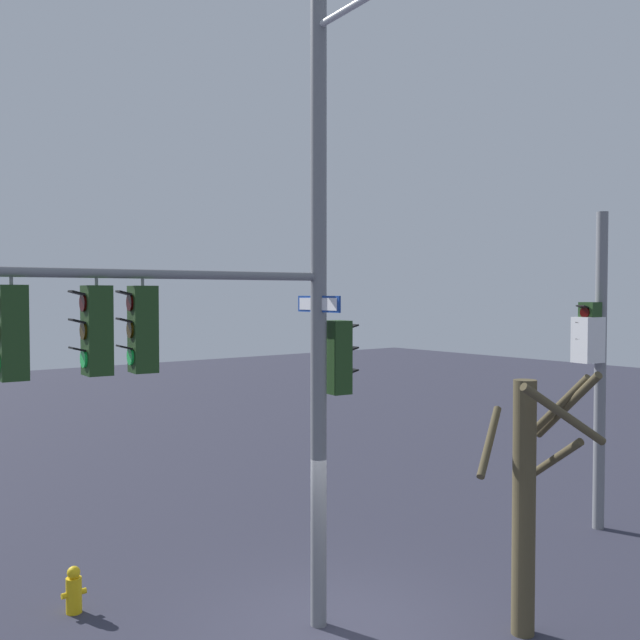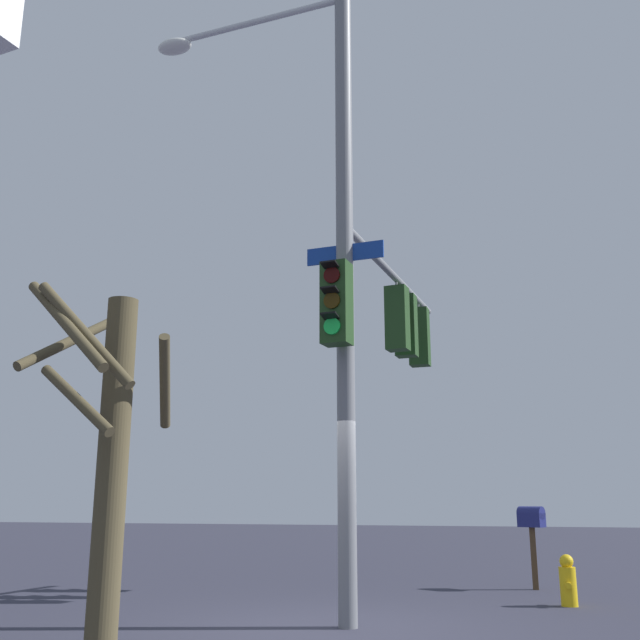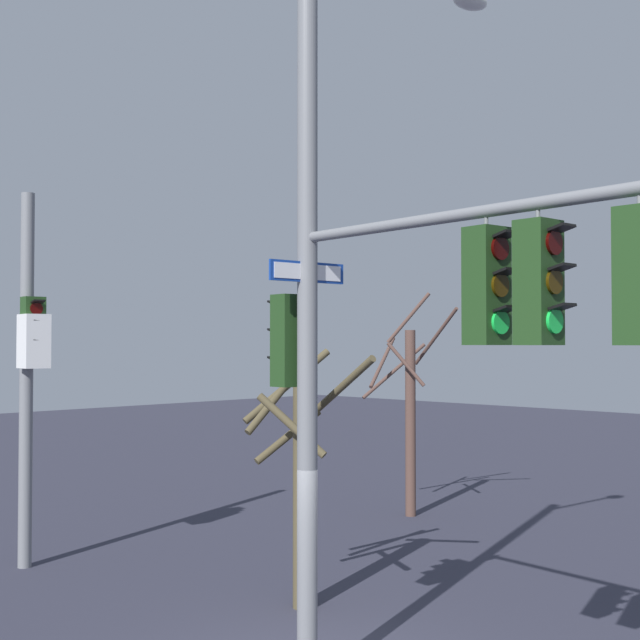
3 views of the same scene
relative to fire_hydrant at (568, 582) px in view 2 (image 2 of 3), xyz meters
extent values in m
plane|color=#2F2F3E|center=(-2.87, 2.96, -0.34)|extent=(80.00, 80.00, 0.00)
cylinder|color=slate|center=(-2.73, 2.67, 4.34)|extent=(0.24, 0.24, 9.37)
cylinder|color=silver|center=(-2.60, 4.13, 8.48)|extent=(0.37, 2.93, 0.10)
ellipsoid|color=silver|center=(-2.46, 5.59, 8.40)|extent=(0.41, 0.63, 0.20)
cylinder|color=slate|center=(-0.22, 2.43, 4.85)|extent=(5.03, 0.59, 0.12)
cube|color=#1E3D19|center=(-0.09, 2.42, 4.15)|extent=(0.34, 0.39, 1.10)
cylinder|color=#2F0403|center=(0.07, 2.40, 4.49)|extent=(0.06, 0.22, 0.22)
cube|color=black|center=(0.15, 2.39, 4.61)|extent=(0.18, 0.23, 0.06)
cylinder|color=#352504|center=(0.07, 2.40, 4.15)|extent=(0.06, 0.22, 0.22)
cube|color=black|center=(0.15, 2.39, 4.27)|extent=(0.18, 0.23, 0.06)
cylinder|color=#19D147|center=(0.07, 2.40, 3.81)|extent=(0.06, 0.22, 0.22)
cube|color=black|center=(0.15, 2.39, 3.93)|extent=(0.18, 0.23, 0.06)
cylinder|color=slate|center=(-0.09, 2.42, 4.77)|extent=(0.04, 0.04, 0.15)
cube|color=#1E3D19|center=(0.48, 2.37, 4.15)|extent=(0.32, 0.38, 1.10)
cylinder|color=#2F0403|center=(0.65, 2.36, 4.49)|extent=(0.04, 0.22, 0.22)
cube|color=black|center=(0.72, 2.35, 4.61)|extent=(0.17, 0.22, 0.06)
cylinder|color=#352504|center=(0.65, 2.36, 4.15)|extent=(0.04, 0.22, 0.22)
cube|color=black|center=(0.72, 2.35, 4.27)|extent=(0.17, 0.22, 0.06)
cylinder|color=#19D147|center=(0.65, 2.36, 3.81)|extent=(0.04, 0.22, 0.22)
cube|color=black|center=(0.72, 2.35, 3.93)|extent=(0.17, 0.22, 0.06)
cylinder|color=slate|center=(0.48, 2.37, 4.77)|extent=(0.04, 0.04, 0.15)
cube|color=#1E3D19|center=(1.45, 2.28, 4.15)|extent=(0.31, 0.37, 1.10)
cylinder|color=#2F0403|center=(1.61, 2.27, 4.49)|extent=(0.04, 0.22, 0.22)
cube|color=black|center=(1.69, 2.27, 4.61)|extent=(0.17, 0.22, 0.06)
cylinder|color=#352504|center=(1.61, 2.27, 4.15)|extent=(0.04, 0.22, 0.22)
cube|color=black|center=(1.69, 2.27, 4.27)|extent=(0.17, 0.22, 0.06)
cylinder|color=#19D147|center=(1.61, 2.27, 3.81)|extent=(0.04, 0.22, 0.22)
cube|color=black|center=(1.69, 2.27, 3.93)|extent=(0.17, 0.22, 0.06)
cylinder|color=slate|center=(1.45, 2.28, 4.77)|extent=(0.04, 0.04, 0.15)
cube|color=#1E3D19|center=(-3.07, 2.70, 3.65)|extent=(0.34, 0.39, 1.10)
cylinder|color=#2F0403|center=(-3.23, 2.72, 3.99)|extent=(0.06, 0.22, 0.22)
cube|color=black|center=(-3.31, 2.73, 4.11)|extent=(0.18, 0.23, 0.06)
cylinder|color=#352504|center=(-3.23, 2.72, 3.65)|extent=(0.06, 0.22, 0.22)
cube|color=black|center=(-3.31, 2.73, 3.77)|extent=(0.18, 0.23, 0.06)
cylinder|color=#19D147|center=(-3.23, 2.72, 3.31)|extent=(0.06, 0.22, 0.22)
cube|color=black|center=(-3.31, 2.73, 3.43)|extent=(0.18, 0.23, 0.06)
cube|color=navy|center=(-2.73, 2.67, 4.45)|extent=(0.12, 1.10, 0.24)
cube|color=white|center=(-2.71, 2.67, 4.45)|extent=(0.09, 1.00, 0.18)
cylinder|color=yellow|center=(0.00, 0.00, -0.07)|extent=(0.24, 0.24, 0.55)
sphere|color=yellow|center=(0.00, 0.00, 0.29)|extent=(0.20, 0.20, 0.20)
cylinder|color=yellow|center=(-0.14, 0.00, -0.04)|extent=(0.10, 0.09, 0.09)
cylinder|color=yellow|center=(0.14, 0.00, -0.04)|extent=(0.10, 0.09, 0.09)
cube|color=#4C3823|center=(2.06, 0.48, 0.18)|extent=(0.10, 0.10, 1.05)
cube|color=navy|center=(2.06, 0.48, 0.83)|extent=(0.42, 0.50, 0.24)
cylinder|color=navy|center=(2.06, 0.48, 0.95)|extent=(0.42, 0.50, 0.24)
cylinder|color=#4E442D|center=(-4.90, 4.72, 1.51)|extent=(0.33, 0.33, 3.71)
cylinder|color=#4E442D|center=(-4.69, 4.26, 2.43)|extent=(1.04, 0.56, 0.92)
cylinder|color=#4E442D|center=(-4.76, 5.44, 2.97)|extent=(1.53, 0.40, 0.96)
cylinder|color=#4E442D|center=(-5.50, 4.77, 2.84)|extent=(0.24, 1.30, 1.24)
cylinder|color=#4E442D|center=(-5.41, 4.87, 2.17)|extent=(0.44, 1.13, 0.83)
cylinder|color=#4E442D|center=(-5.55, 4.98, 2.95)|extent=(0.65, 1.41, 1.18)
camera|label=1|loc=(3.70, 10.88, 4.58)|focal=39.90mm
camera|label=2|loc=(-11.96, 0.37, 1.14)|focal=41.10mm
camera|label=3|loc=(4.44, -4.35, 3.61)|focal=48.35mm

